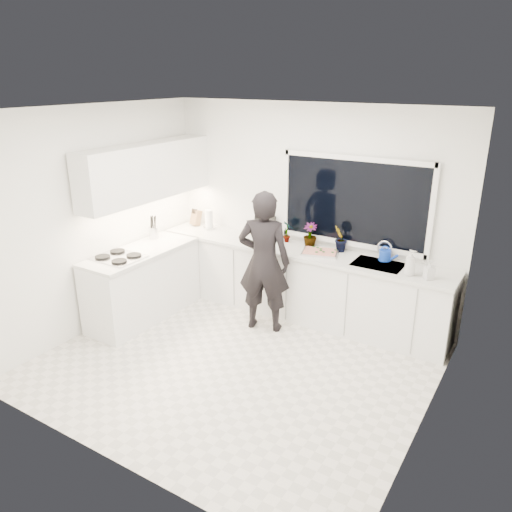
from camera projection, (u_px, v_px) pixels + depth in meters
The scene contains 25 objects.
floor at pixel (236, 365), 5.51m from camera, with size 4.00×3.50×0.02m, color beige.
wall_back at pixel (310, 210), 6.45m from camera, with size 4.00×0.02×2.70m, color white.
wall_left at pixel (96, 220), 6.03m from camera, with size 0.02×3.50×2.70m, color white.
wall_right at pixel (438, 292), 4.05m from camera, with size 0.02×3.50×2.70m, color white.
ceiling at pixel (231, 109), 4.57m from camera, with size 4.00×3.50×0.02m, color white.
window at pixel (354, 202), 6.05m from camera, with size 1.80×0.02×1.00m, color black.
base_cabinets_back at pixel (297, 283), 6.51m from camera, with size 3.92×0.58×0.88m, color white.
base_cabinets_left at pixel (143, 285), 6.46m from camera, with size 0.58×1.60×0.88m, color white.
countertop_back at pixel (298, 250), 6.35m from camera, with size 3.94×0.62×0.04m, color silver.
countertop_left at pixel (140, 252), 6.30m from camera, with size 0.62×1.60×0.04m, color silver.
upper_cabinets at pixel (147, 171), 6.31m from camera, with size 0.34×2.10×0.70m, color white.
sink at pixel (378, 268), 5.85m from camera, with size 0.58×0.42×0.14m, color silver.
faucet at pixel (384, 250), 5.95m from camera, with size 0.03×0.03×0.22m, color silver.
stovetop at pixel (118, 257), 6.02m from camera, with size 0.56×0.48×0.03m, color black.
person at pixel (264, 262), 6.01m from camera, with size 0.64×0.42×1.76m, color black.
pizza_tray at pixel (320, 253), 6.16m from camera, with size 0.43×0.32×0.03m, color silver.
pizza at pixel (320, 251), 6.15m from camera, with size 0.39×0.28×0.01m, color #AE1725.
watering_can at pixel (385, 255), 5.92m from camera, with size 0.14×0.14×0.13m, color blue.
paper_towel_roll at pixel (209, 220), 7.11m from camera, with size 0.11×0.11×0.26m, color white.
knife_block at pixel (196, 218), 7.28m from camera, with size 0.13×0.10×0.22m, color #A0694A.
utensil_crock at pixel (154, 233), 6.71m from camera, with size 0.13×0.13×0.16m, color #B9BABE.
picture_frame_large at pixel (262, 225), 6.83m from camera, with size 0.22×0.02×0.28m, color black.
picture_frame_small at pixel (268, 226), 6.78m from camera, with size 0.25×0.02×0.30m, color black.
herb_plants at pixel (317, 236), 6.33m from camera, with size 0.93×0.21×0.34m.
soap_bottles at pixel (417, 265), 5.43m from camera, with size 0.34×0.13×0.29m.
Camera 1 is at (2.70, -3.93, 3.02)m, focal length 35.00 mm.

